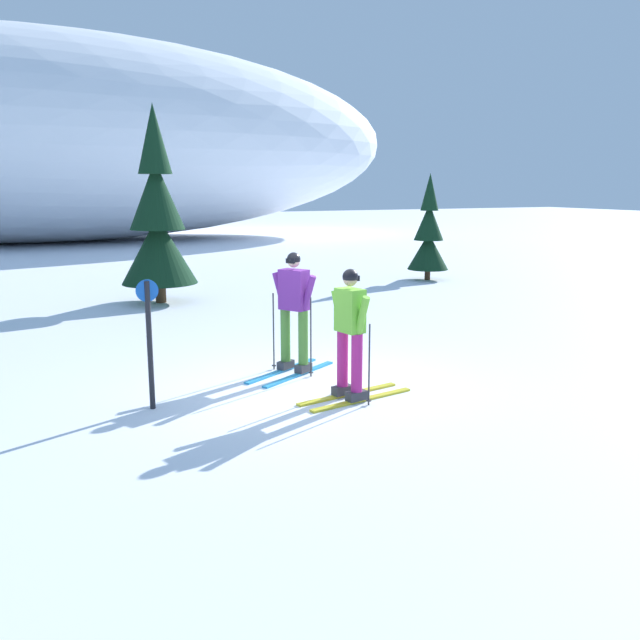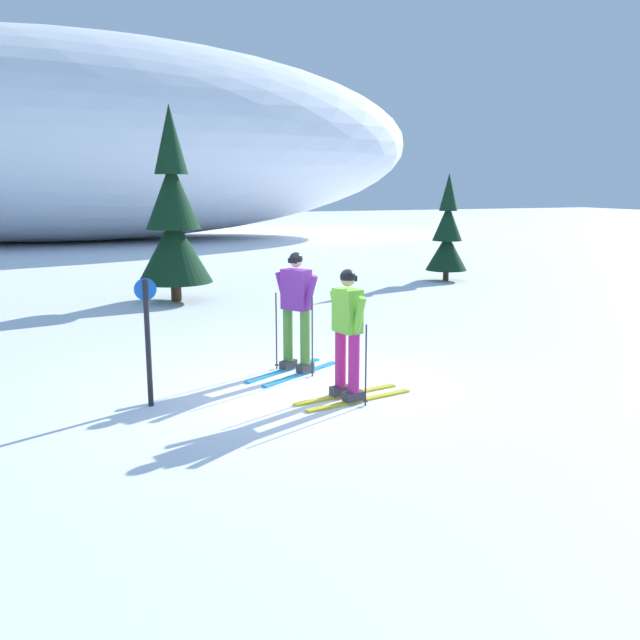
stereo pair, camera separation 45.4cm
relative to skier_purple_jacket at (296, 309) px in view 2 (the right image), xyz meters
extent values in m
plane|color=white|center=(-0.09, -0.79, -0.98)|extent=(120.00, 120.00, 0.00)
cube|color=#2893CC|center=(0.01, -0.19, -0.96)|extent=(1.49, 0.95, 0.03)
cube|color=#2893CC|center=(-0.17, 0.10, -0.96)|extent=(1.49, 0.95, 0.03)
cube|color=#38383D|center=(0.09, -0.14, -0.89)|extent=(0.31, 0.26, 0.12)
cube|color=#38383D|center=(-0.08, 0.15, -0.89)|extent=(0.31, 0.26, 0.12)
cylinder|color=#4C8433|center=(0.09, -0.14, -0.41)|extent=(0.15, 0.15, 0.82)
cylinder|color=#4C8433|center=(-0.08, 0.15, -0.41)|extent=(0.15, 0.15, 0.82)
cube|color=#6B2889|center=(0.01, 0.00, 0.30)|extent=(0.43, 0.49, 0.61)
cylinder|color=#6B2889|center=(0.14, -0.22, 0.26)|extent=(0.23, 0.29, 0.58)
cylinder|color=#6B2889|center=(-0.13, 0.23, 0.26)|extent=(0.23, 0.29, 0.58)
sphere|color=beige|center=(0.01, 0.00, 0.73)|extent=(0.19, 0.19, 0.19)
sphere|color=black|center=(0.01, 0.00, 0.76)|extent=(0.21, 0.21, 0.21)
cube|color=black|center=(-0.06, -0.04, 0.74)|extent=(0.11, 0.15, 0.07)
cylinder|color=#2D2D33|center=(0.14, -0.33, -0.37)|extent=(0.02, 0.02, 1.20)
cylinder|color=#2D2D33|center=(0.14, -0.33, -0.92)|extent=(0.07, 0.07, 0.01)
cylinder|color=#2D2D33|center=(-0.23, 0.28, -0.37)|extent=(0.02, 0.02, 1.20)
cylinder|color=#2D2D33|center=(-0.23, 0.28, -0.92)|extent=(0.07, 0.07, 0.01)
cube|color=gold|center=(0.23, -1.39, -0.96)|extent=(1.64, 0.42, 0.03)
cube|color=gold|center=(0.29, -1.69, -0.96)|extent=(1.64, 0.42, 0.03)
cube|color=#38383D|center=(0.13, -1.41, -0.89)|extent=(0.30, 0.19, 0.12)
cube|color=#38383D|center=(0.19, -1.71, -0.89)|extent=(0.30, 0.19, 0.12)
cylinder|color=#B7237A|center=(0.13, -1.41, -0.44)|extent=(0.15, 0.15, 0.78)
cylinder|color=#B7237A|center=(0.19, -1.71, -0.44)|extent=(0.15, 0.15, 0.78)
cube|color=#75C638|center=(0.16, -1.56, 0.24)|extent=(0.31, 0.43, 0.57)
cylinder|color=#75C638|center=(0.11, -1.32, 0.18)|extent=(0.15, 0.29, 0.58)
cylinder|color=#75C638|center=(0.21, -1.80, 0.18)|extent=(0.15, 0.29, 0.58)
sphere|color=tan|center=(0.16, -1.56, 0.65)|extent=(0.19, 0.19, 0.19)
sphere|color=black|center=(0.16, -1.56, 0.68)|extent=(0.21, 0.21, 0.21)
cube|color=black|center=(0.24, -1.54, 0.66)|extent=(0.06, 0.15, 0.07)
cylinder|color=#2D2D33|center=(0.15, -1.22, -0.43)|extent=(0.02, 0.02, 1.08)
cylinder|color=#2D2D33|center=(0.15, -1.22, -0.92)|extent=(0.07, 0.07, 0.01)
cylinder|color=#2D2D33|center=(0.28, -1.87, -0.43)|extent=(0.02, 0.02, 1.08)
cylinder|color=#2D2D33|center=(0.28, -1.87, -0.92)|extent=(0.07, 0.07, 0.01)
cylinder|color=#47301E|center=(-0.57, 7.18, -0.66)|extent=(0.25, 0.25, 0.64)
cone|color=black|center=(-0.57, 7.18, 0.31)|extent=(1.82, 1.82, 1.63)
cone|color=black|center=(-0.57, 7.18, 1.61)|extent=(1.31, 1.31, 1.63)
cone|color=black|center=(-0.57, 7.18, 2.91)|extent=(0.80, 0.80, 1.63)
cylinder|color=#47301E|center=(7.60, 7.90, -0.76)|extent=(0.17, 0.17, 0.43)
cone|color=black|center=(7.60, 7.90, -0.11)|extent=(1.22, 1.22, 1.10)
cone|color=black|center=(7.60, 7.90, 0.77)|extent=(0.88, 0.88, 1.10)
cone|color=black|center=(7.60, 7.90, 1.64)|extent=(0.54, 0.54, 1.10)
ellipsoid|color=white|center=(-2.43, 27.54, 4.08)|extent=(37.38, 16.12, 10.11)
cylinder|color=black|center=(-2.32, -0.85, -0.15)|extent=(0.07, 0.07, 1.65)
cylinder|color=blue|center=(-2.32, -0.85, 0.56)|extent=(0.28, 0.02, 0.28)
camera|label=1|loc=(-3.81, -9.34, 1.85)|focal=38.16mm
camera|label=2|loc=(-3.39, -9.52, 1.85)|focal=38.16mm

